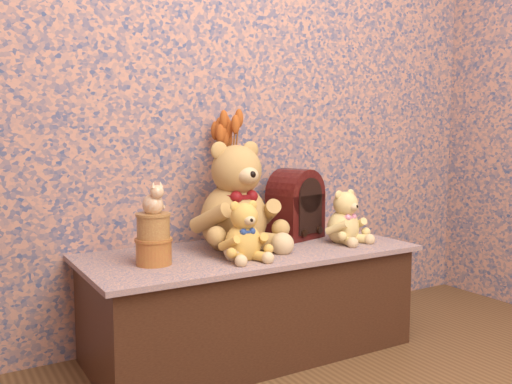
% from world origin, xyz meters
% --- Properties ---
extents(display_shelf, '(1.33, 0.59, 0.43)m').
position_xyz_m(display_shelf, '(0.00, 1.21, 0.21)').
color(display_shelf, '#3A4976').
rests_on(display_shelf, ground).
extents(teddy_large, '(0.39, 0.46, 0.47)m').
position_xyz_m(teddy_large, '(-0.04, 1.28, 0.66)').
color(teddy_large, '#AB8642').
rests_on(teddy_large, display_shelf).
extents(teddy_medium, '(0.20, 0.24, 0.24)m').
position_xyz_m(teddy_medium, '(-0.10, 1.08, 0.54)').
color(teddy_medium, gold).
rests_on(teddy_medium, display_shelf).
extents(teddy_small, '(0.23, 0.26, 0.24)m').
position_xyz_m(teddy_small, '(0.43, 1.15, 0.55)').
color(teddy_small, '#D2B963').
rests_on(teddy_small, display_shelf).
extents(cathedral_radio, '(0.26, 0.22, 0.31)m').
position_xyz_m(cathedral_radio, '(0.30, 1.33, 0.58)').
color(cathedral_radio, '#370A0A').
rests_on(cathedral_radio, display_shelf).
extents(ceramic_vase, '(0.17, 0.17, 0.22)m').
position_xyz_m(ceramic_vase, '(-0.01, 1.39, 0.53)').
color(ceramic_vase, tan).
rests_on(ceramic_vase, display_shelf).
extents(dried_stalks, '(0.26, 0.26, 0.38)m').
position_xyz_m(dried_stalks, '(-0.01, 1.39, 0.84)').
color(dried_stalks, '#B04F1C').
rests_on(dried_stalks, ceramic_vase).
extents(biscuit_tin_lower, '(0.16, 0.16, 0.09)m').
position_xyz_m(biscuit_tin_lower, '(-0.42, 1.18, 0.47)').
color(biscuit_tin_lower, gold).
rests_on(biscuit_tin_lower, display_shelf).
extents(biscuit_tin_upper, '(0.14, 0.14, 0.09)m').
position_xyz_m(biscuit_tin_upper, '(-0.42, 1.18, 0.56)').
color(biscuit_tin_upper, tan).
rests_on(biscuit_tin_upper, biscuit_tin_lower).
extents(cat_figurine, '(0.10, 0.11, 0.12)m').
position_xyz_m(cat_figurine, '(-0.42, 1.18, 0.67)').
color(cat_figurine, silver).
rests_on(cat_figurine, biscuit_tin_upper).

